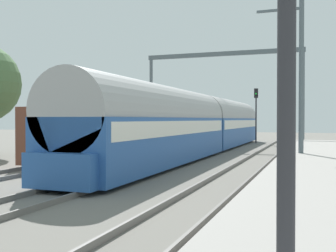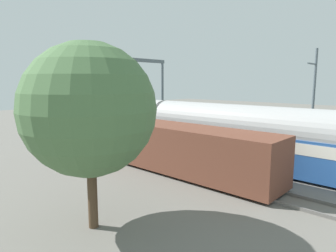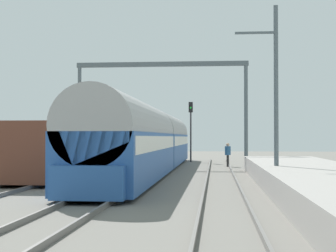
% 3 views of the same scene
% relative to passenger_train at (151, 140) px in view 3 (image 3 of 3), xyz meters
% --- Properties ---
extents(ground, '(120.00, 120.00, 0.00)m').
position_rel_passenger_train_xyz_m(ground, '(0.00, -13.76, -1.97)').
color(ground, slate).
extents(track_west, '(1.52, 60.00, 0.16)m').
position_rel_passenger_train_xyz_m(track_west, '(0.00, -13.76, -1.89)').
color(track_west, slate).
rests_on(track_west, ground).
extents(track_east, '(1.52, 60.00, 0.16)m').
position_rel_passenger_train_xyz_m(track_east, '(4.33, -13.76, -1.89)').
color(track_east, slate).
rests_on(track_east, ground).
extents(platform, '(4.40, 28.00, 0.90)m').
position_rel_passenger_train_xyz_m(platform, '(8.15, -11.76, -1.52)').
color(platform, gray).
rests_on(platform, ground).
extents(passenger_train, '(2.93, 32.85, 3.82)m').
position_rel_passenger_train_xyz_m(passenger_train, '(0.00, 0.00, 0.00)').
color(passenger_train, '#28569E').
rests_on(passenger_train, ground).
extents(freight_car, '(2.80, 13.00, 2.70)m').
position_rel_passenger_train_xyz_m(freight_car, '(-4.33, -5.08, -0.50)').
color(freight_car, brown).
rests_on(freight_car, ground).
extents(person_crossing, '(0.43, 0.46, 1.73)m').
position_rel_passenger_train_xyz_m(person_crossing, '(4.96, 5.64, -0.94)').
color(person_crossing, '#262626').
rests_on(person_crossing, ground).
extents(railway_signal_far, '(0.36, 0.30, 5.22)m').
position_rel_passenger_train_xyz_m(railway_signal_far, '(1.92, 12.68, 1.36)').
color(railway_signal_far, '#2D2D33').
rests_on(railway_signal_far, ground).
extents(catenary_gantry, '(13.06, 0.28, 7.86)m').
position_rel_passenger_train_xyz_m(catenary_gantry, '(0.00, 6.42, 3.70)').
color(catenary_gantry, '#535F65').
rests_on(catenary_gantry, ground).
extents(catenary_pole_east_mid, '(1.90, 0.20, 8.00)m').
position_rel_passenger_train_xyz_m(catenary_pole_east_mid, '(6.68, -9.36, 2.18)').
color(catenary_pole_east_mid, '#535F65').
rests_on(catenary_pole_east_mid, ground).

